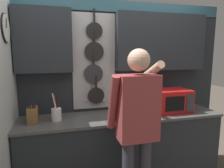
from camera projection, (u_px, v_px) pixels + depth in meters
base_cabinet_counter at (123, 149)px, 2.56m from camera, size 2.50×0.59×0.91m
back_wall_unit at (119, 68)px, 2.66m from camera, size 3.07×0.20×2.33m
microwave at (171, 100)px, 2.63m from camera, size 0.47×0.35×0.29m
knife_block at (33, 115)px, 2.20m from camera, size 0.11×0.15×0.26m
utensil_crock at (56, 114)px, 2.27m from camera, size 0.11×0.11×0.32m
person at (137, 121)px, 1.93m from camera, size 0.54×0.64×1.71m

